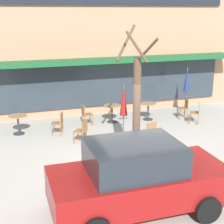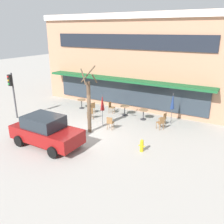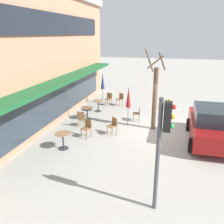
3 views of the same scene
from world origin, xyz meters
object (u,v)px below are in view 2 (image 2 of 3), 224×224
Objects in this scene: cafe_chair_3 at (92,107)px; cafe_chair_2 at (111,107)px; cafe_table_near_wall at (143,113)px; cafe_chair_4 at (163,118)px; traffic_light_pole at (12,88)px; cafe_table_streetside at (82,102)px; parked_sedan at (46,131)px; cafe_chair_0 at (90,112)px; cafe_chair_5 at (110,122)px; street_tree at (89,105)px; cafe_table_by_tree at (125,109)px; cafe_chair_1 at (161,122)px; patio_umbrella_green_folded at (173,101)px; patio_umbrella_cream_folded at (102,103)px; fire_hydrant at (142,145)px.

cafe_chair_2 is at bearing 32.33° from cafe_chair_3.
cafe_chair_4 is (1.62, -0.31, 0.01)m from cafe_table_near_wall.
traffic_light_pole reaches higher than cafe_chair_2.
cafe_table_streetside is 6.88m from parked_sedan.
parked_sedan reaches higher than cafe_chair_3.
parked_sedan is (0.86, -5.86, 0.35)m from cafe_chair_3.
cafe_chair_0 is 2.43m from cafe_chair_5.
street_tree reaches higher than parked_sedan.
cafe_table_near_wall is 4.57m from street_tree.
cafe_table_near_wall is at bearing 28.14° from traffic_light_pole.
cafe_chair_1 is at bearing -21.16° from cafe_table_by_tree.
cafe_table_near_wall is at bearing -172.61° from patio_umbrella_green_folded.
patio_umbrella_green_folded is at bearing 52.63° from parked_sedan.
cafe_chair_0 is at bearing -107.61° from cafe_chair_2.
traffic_light_pole is at bearing -151.86° from cafe_table_near_wall.
street_tree reaches higher than cafe_chair_5.
cafe_table_near_wall is 0.22× the size of traffic_light_pole.
street_tree is (1.07, 2.76, 0.98)m from parked_sedan.
patio_umbrella_cream_folded reaches higher than cafe_table_by_tree.
traffic_light_pole reaches higher than cafe_table_streetside.
cafe_chair_2 is 6.68m from parked_sedan.
cafe_table_near_wall is at bearing -1.75° from cafe_chair_2.
cafe_table_near_wall is at bearing 111.90° from fire_hydrant.
cafe_table_near_wall is 1.08× the size of fire_hydrant.
traffic_light_pole reaches higher than cafe_table_by_tree.
cafe_chair_3 is 0.21× the size of street_tree.
traffic_light_pole is (-6.28, -0.69, 0.43)m from street_tree.
cafe_chair_2 and cafe_chair_3 have the same top height.
cafe_chair_3 is 3.57m from cafe_chair_5.
cafe_chair_3 reaches higher than cafe_table_near_wall.
cafe_chair_4 is (5.05, 1.58, 0.00)m from cafe_chair_0.
cafe_table_streetside is 0.18× the size of parked_sedan.
fire_hydrant is (5.04, 2.02, -0.53)m from parked_sedan.
parked_sedan reaches higher than cafe_chair_0.
patio_umbrella_cream_folded is at bearing -161.48° from cafe_chair_1.
cafe_chair_3 is at bearing 140.27° from patio_umbrella_cream_folded.
cafe_chair_4 is at bearing 98.19° from cafe_chair_1.
parked_sedan is at bearing -87.24° from cafe_chair_0.
cafe_chair_4 is at bearing -8.30° from cafe_table_by_tree.
cafe_table_near_wall is at bearing 28.76° from cafe_chair_0.
cafe_table_streetside is 0.85× the size of cafe_chair_0.
cafe_chair_1 is (3.36, -1.30, 0.01)m from cafe_table_by_tree.
cafe_chair_4 is 11.02m from traffic_light_pole.
cafe_chair_2 is at bearing 119.16° from cafe_chair_5.
street_tree reaches higher than cafe_table_by_tree.
cafe_table_near_wall is at bearing 1.22° from cafe_table_streetside.
parked_sedan reaches higher than cafe_table_near_wall.
street_tree reaches higher than patio_umbrella_cream_folded.
patio_umbrella_cream_folded is 3.12× the size of fire_hydrant.
cafe_table_streetside is at bearing -175.90° from cafe_table_by_tree.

